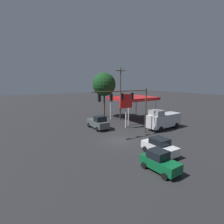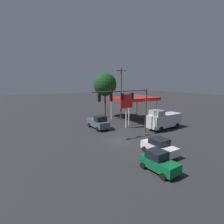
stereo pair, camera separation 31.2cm
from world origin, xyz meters
The scene contains 10 objects.
ground_plane centered at (0.00, 0.00, 0.00)m, with size 200.00×200.00×0.00m, color #262628.
traffic_signal_assembly centered at (-1.96, -1.00, 5.62)m, with size 9.72×0.43×7.33m.
utility_pole centered at (-7.73, -10.91, 5.89)m, with size 2.40×0.26×11.19m.
gas_station_canopy centered at (-10.14, -9.58, 4.74)m, with size 8.54×7.75×5.11m.
price_sign centered at (-4.87, -5.02, 4.60)m, with size 2.60×0.27×6.18m.
pickup_parked centered at (-0.39, -7.31, 1.11)m, with size 2.29×5.21×2.40m.
delivery_truck centered at (-10.20, -1.01, 1.69)m, with size 6.92×2.86×3.58m.
sedan_far centered at (-1.30, 6.38, 0.95)m, with size 2.09×4.42×1.93m.
hatchback_crossing centered at (1.65, 9.12, 0.95)m, with size 2.13×3.89×1.97m.
street_tree centered at (-6.43, -15.64, 7.66)m, with size 5.37×5.37×10.36m.
Camera 2 is at (13.48, 19.99, 8.50)m, focal length 28.00 mm.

